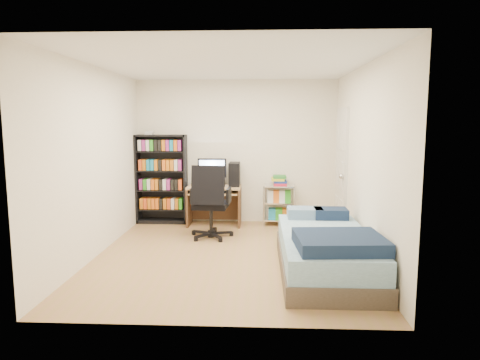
{
  "coord_description": "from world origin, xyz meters",
  "views": [
    {
      "loc": [
        0.42,
        -5.52,
        1.78
      ],
      "look_at": [
        0.14,
        0.4,
        0.97
      ],
      "focal_mm": 32.0,
      "sensor_mm": 36.0,
      "label": 1
    }
  ],
  "objects_px": {
    "office_chair": "(210,215)",
    "computer_desk": "(220,189)",
    "bed": "(326,251)",
    "media_shelf": "(162,178)"
  },
  "relations": [
    {
      "from": "media_shelf",
      "to": "bed",
      "type": "relative_size",
      "value": 0.77
    },
    {
      "from": "media_shelf",
      "to": "bed",
      "type": "xyz_separation_m",
      "value": [
        2.51,
        -2.42,
        -0.53
      ]
    },
    {
      "from": "office_chair",
      "to": "bed",
      "type": "bearing_deg",
      "value": -39.25
    },
    {
      "from": "office_chair",
      "to": "bed",
      "type": "height_order",
      "value": "office_chair"
    },
    {
      "from": "office_chair",
      "to": "computer_desk",
      "type": "bearing_deg",
      "value": 90.01
    },
    {
      "from": "media_shelf",
      "to": "office_chair",
      "type": "xyz_separation_m",
      "value": [
        0.97,
        -0.97,
        -0.44
      ]
    },
    {
      "from": "office_chair",
      "to": "bed",
      "type": "xyz_separation_m",
      "value": [
        1.54,
        -1.45,
        -0.1
      ]
    },
    {
      "from": "computer_desk",
      "to": "media_shelf",
      "type": "bearing_deg",
      "value": 174.73
    },
    {
      "from": "computer_desk",
      "to": "office_chair",
      "type": "height_order",
      "value": "computer_desk"
    },
    {
      "from": "media_shelf",
      "to": "bed",
      "type": "height_order",
      "value": "media_shelf"
    }
  ]
}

